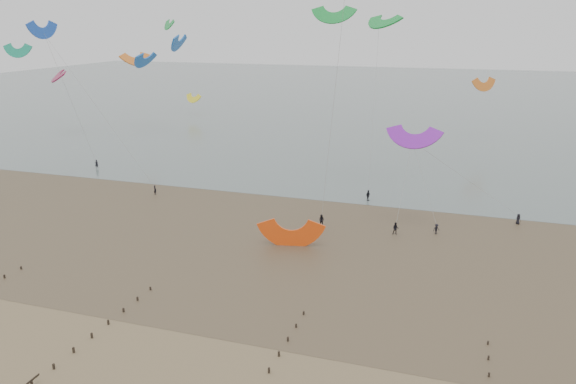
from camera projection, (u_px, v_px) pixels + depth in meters
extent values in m
plane|color=brown|center=(219.00, 374.00, 48.10)|extent=(500.00, 500.00, 0.00)
plane|color=#475654|center=(424.00, 96.00, 230.13)|extent=(500.00, 500.00, 0.00)
plane|color=#473A28|center=(322.00, 234.00, 79.95)|extent=(500.00, 500.00, 0.00)
ellipsoid|color=slate|center=(164.00, 253.00, 73.45)|extent=(23.60, 14.36, 0.01)
ellipsoid|color=slate|center=(410.00, 236.00, 79.14)|extent=(33.64, 18.32, 0.01)
ellipsoid|color=slate|center=(104.00, 198.00, 96.34)|extent=(26.95, 14.22, 0.01)
cube|color=black|center=(4.00, 277.00, 66.04)|extent=(0.16, 0.16, 0.48)
cube|color=black|center=(21.00, 268.00, 68.44)|extent=(0.16, 0.16, 0.45)
cube|color=black|center=(32.00, 384.00, 46.32)|extent=(0.16, 0.16, 0.65)
cube|color=black|center=(54.00, 366.00, 48.72)|extent=(0.16, 0.16, 0.62)
cube|color=black|center=(74.00, 350.00, 51.12)|extent=(0.16, 0.16, 0.59)
cube|color=black|center=(92.00, 336.00, 53.52)|extent=(0.16, 0.16, 0.57)
cube|color=black|center=(108.00, 323.00, 55.92)|extent=(0.16, 0.16, 0.54)
cube|color=black|center=(124.00, 310.00, 58.32)|extent=(0.16, 0.16, 0.51)
cube|color=black|center=(138.00, 299.00, 60.71)|extent=(0.16, 0.16, 0.48)
cube|color=black|center=(150.00, 289.00, 63.11)|extent=(0.16, 0.16, 0.45)
cube|color=black|center=(269.00, 371.00, 48.19)|extent=(0.16, 0.16, 0.57)
cube|color=black|center=(279.00, 354.00, 50.59)|extent=(0.16, 0.16, 0.54)
cube|color=black|center=(288.00, 339.00, 52.99)|extent=(0.16, 0.16, 0.51)
cube|color=black|center=(296.00, 326.00, 55.39)|extent=(0.16, 0.16, 0.48)
cube|color=black|center=(304.00, 313.00, 57.79)|extent=(0.16, 0.16, 0.45)
cube|color=black|center=(489.00, 375.00, 47.67)|extent=(0.16, 0.16, 0.51)
cube|color=black|center=(488.00, 358.00, 50.07)|extent=(0.16, 0.16, 0.48)
cube|color=black|center=(488.00, 343.00, 52.46)|extent=(0.16, 0.16, 0.45)
imported|color=black|center=(155.00, 190.00, 97.98)|extent=(0.74, 0.64, 1.70)
imported|color=black|center=(368.00, 195.00, 94.55)|extent=(0.88, 1.19, 1.87)
imported|color=black|center=(436.00, 229.00, 79.68)|extent=(1.14, 1.04, 1.54)
imported|color=black|center=(97.00, 164.00, 115.65)|extent=(0.78, 0.76, 1.81)
imported|color=black|center=(322.00, 220.00, 82.82)|extent=(0.98, 0.83, 1.79)
imported|color=black|center=(518.00, 219.00, 83.62)|extent=(0.92, 0.92, 1.61)
imported|color=black|center=(396.00, 229.00, 79.51)|extent=(0.96, 0.80, 1.79)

